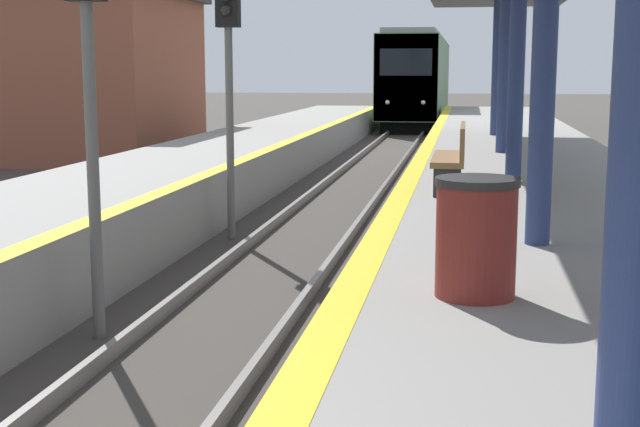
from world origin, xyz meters
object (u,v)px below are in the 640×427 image
object	(u,v)px
train	(418,78)
bench	(453,155)
signal_near	(87,39)
trash_bin	(476,237)
signal_mid	(228,51)

from	to	relation	value
train	bench	world-z (taller)	train
train	bench	xyz separation A→B (m)	(2.33, -33.04, -0.73)
signal_near	train	bearing A→B (deg)	88.32
signal_near	bench	bearing A→B (deg)	52.03
train	signal_near	size ratio (longest dim) A/B	4.44
train	signal_near	xyz separation A→B (m)	(-1.10, -37.43, 0.74)
train	trash_bin	bearing A→B (deg)	-86.20
train	signal_mid	bearing A→B (deg)	-92.08
signal_mid	bench	distance (m)	3.91
signal_near	bench	distance (m)	5.76
bench	train	bearing A→B (deg)	94.03
trash_bin	bench	xyz separation A→B (m)	(-0.27, 5.98, 0.04)
train	signal_near	bearing A→B (deg)	-91.68
signal_mid	signal_near	bearing A→B (deg)	-89.31
trash_bin	bench	bearing A→B (deg)	92.56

